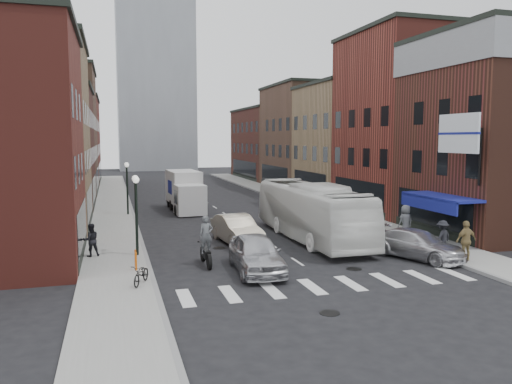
{
  "coord_description": "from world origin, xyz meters",
  "views": [
    {
      "loc": [
        -8.53,
        -21.14,
        5.95
      ],
      "look_at": [
        -0.9,
        5.1,
        3.0
      ],
      "focal_mm": 35.0,
      "sensor_mm": 36.0,
      "label": 1
    }
  ],
  "objects_px": {
    "sedan_left_near": "(256,253)",
    "curb_car": "(417,244)",
    "motorcycle_rider": "(206,242)",
    "ped_right_c": "(406,221)",
    "parked_bicycle": "(141,274)",
    "transit_bus": "(311,211)",
    "ped_right_b": "(466,241)",
    "bike_rack": "(136,260)",
    "streetlamp_far": "(127,178)",
    "ped_left_solo": "(91,240)",
    "box_truck": "(185,192)",
    "ped_right_a": "(442,237)",
    "sedan_left_far": "(237,229)",
    "streetlamp_near": "(136,200)",
    "billboard_sign": "(460,135)"
  },
  "relations": [
    {
      "from": "sedan_left_near",
      "to": "curb_car",
      "type": "height_order",
      "value": "sedan_left_near"
    },
    {
      "from": "motorcycle_rider",
      "to": "ped_right_c",
      "type": "height_order",
      "value": "motorcycle_rider"
    },
    {
      "from": "parked_bicycle",
      "to": "ped_right_c",
      "type": "relative_size",
      "value": 0.79
    },
    {
      "from": "transit_bus",
      "to": "ped_right_b",
      "type": "height_order",
      "value": "transit_bus"
    },
    {
      "from": "bike_rack",
      "to": "ped_right_c",
      "type": "height_order",
      "value": "ped_right_c"
    },
    {
      "from": "streetlamp_far",
      "to": "curb_car",
      "type": "relative_size",
      "value": 0.84
    },
    {
      "from": "bike_rack",
      "to": "ped_left_solo",
      "type": "relative_size",
      "value": 0.49
    },
    {
      "from": "ped_left_solo",
      "to": "ped_right_c",
      "type": "bearing_deg",
      "value": 165.27
    },
    {
      "from": "box_truck",
      "to": "ped_right_a",
      "type": "height_order",
      "value": "box_truck"
    },
    {
      "from": "bike_rack",
      "to": "parked_bicycle",
      "type": "distance_m",
      "value": 2.52
    },
    {
      "from": "sedan_left_far",
      "to": "sedan_left_near",
      "type": "bearing_deg",
      "value": -102.03
    },
    {
      "from": "streetlamp_near",
      "to": "bike_rack",
      "type": "relative_size",
      "value": 5.14
    },
    {
      "from": "streetlamp_near",
      "to": "motorcycle_rider",
      "type": "distance_m",
      "value": 4.31
    },
    {
      "from": "ped_left_solo",
      "to": "motorcycle_rider",
      "type": "bearing_deg",
      "value": 138.17
    },
    {
      "from": "streetlamp_far",
      "to": "box_truck",
      "type": "bearing_deg",
      "value": 18.05
    },
    {
      "from": "ped_right_b",
      "to": "ped_right_a",
      "type": "bearing_deg",
      "value": -89.99
    },
    {
      "from": "ped_right_a",
      "to": "ped_right_c",
      "type": "relative_size",
      "value": 0.86
    },
    {
      "from": "motorcycle_rider",
      "to": "parked_bicycle",
      "type": "height_order",
      "value": "motorcycle_rider"
    },
    {
      "from": "billboard_sign",
      "to": "ped_right_a",
      "type": "xyz_separation_m",
      "value": [
        -1.06,
        -0.37,
        -5.15
      ]
    },
    {
      "from": "transit_bus",
      "to": "bike_rack",
      "type": "bearing_deg",
      "value": -156.05
    },
    {
      "from": "transit_bus",
      "to": "parked_bicycle",
      "type": "distance_m",
      "value": 12.48
    },
    {
      "from": "ped_left_solo",
      "to": "streetlamp_near",
      "type": "bearing_deg",
      "value": 157.97
    },
    {
      "from": "streetlamp_far",
      "to": "bike_rack",
      "type": "height_order",
      "value": "streetlamp_far"
    },
    {
      "from": "curb_car",
      "to": "ped_right_c",
      "type": "height_order",
      "value": "ped_right_c"
    },
    {
      "from": "ped_left_solo",
      "to": "ped_right_c",
      "type": "distance_m",
      "value": 17.49
    },
    {
      "from": "bike_rack",
      "to": "ped_right_c",
      "type": "xyz_separation_m",
      "value": [
        15.49,
        2.7,
        0.57
      ]
    },
    {
      "from": "streetlamp_near",
      "to": "parked_bicycle",
      "type": "xyz_separation_m",
      "value": [
        -0.1,
        -5.21,
        -2.36
      ]
    },
    {
      "from": "ped_right_a",
      "to": "sedan_left_near",
      "type": "bearing_deg",
      "value": -17.58
    },
    {
      "from": "ped_left_solo",
      "to": "ped_right_c",
      "type": "xyz_separation_m",
      "value": [
        17.49,
        -0.32,
        0.16
      ]
    },
    {
      "from": "billboard_sign",
      "to": "streetlamp_far",
      "type": "xyz_separation_m",
      "value": [
        -15.99,
        17.5,
        -3.22
      ]
    },
    {
      "from": "motorcycle_rider",
      "to": "ped_right_a",
      "type": "relative_size",
      "value": 1.42
    },
    {
      "from": "parked_bicycle",
      "to": "ped_right_a",
      "type": "relative_size",
      "value": 0.92
    },
    {
      "from": "streetlamp_far",
      "to": "box_truck",
      "type": "distance_m",
      "value": 5.06
    },
    {
      "from": "box_truck",
      "to": "transit_bus",
      "type": "xyz_separation_m",
      "value": [
        5.46,
        -13.63,
        0.07
      ]
    },
    {
      "from": "bike_rack",
      "to": "ped_right_b",
      "type": "bearing_deg",
      "value": -10.6
    },
    {
      "from": "ped_right_a",
      "to": "ped_right_b",
      "type": "relative_size",
      "value": 0.87
    },
    {
      "from": "streetlamp_far",
      "to": "motorcycle_rider",
      "type": "distance_m",
      "value": 16.85
    },
    {
      "from": "streetlamp_far",
      "to": "ped_right_b",
      "type": "relative_size",
      "value": 2.14
    },
    {
      "from": "transit_bus",
      "to": "sedan_left_far",
      "type": "relative_size",
      "value": 2.48
    },
    {
      "from": "transit_bus",
      "to": "ped_right_c",
      "type": "xyz_separation_m",
      "value": [
        5.18,
        -1.88,
        -0.55
      ]
    },
    {
      "from": "box_truck",
      "to": "ped_right_b",
      "type": "xyz_separation_m",
      "value": [
        10.35,
        -21.06,
        -0.49
      ]
    },
    {
      "from": "streetlamp_far",
      "to": "sedan_left_near",
      "type": "distance_m",
      "value": 18.96
    },
    {
      "from": "box_truck",
      "to": "ped_right_b",
      "type": "height_order",
      "value": "box_truck"
    },
    {
      "from": "billboard_sign",
      "to": "ped_right_b",
      "type": "relative_size",
      "value": 1.93
    },
    {
      "from": "bike_rack",
      "to": "sedan_left_far",
      "type": "height_order",
      "value": "sedan_left_far"
    },
    {
      "from": "billboard_sign",
      "to": "ped_right_c",
      "type": "height_order",
      "value": "billboard_sign"
    },
    {
      "from": "bike_rack",
      "to": "motorcycle_rider",
      "type": "bearing_deg",
      "value": 4.02
    },
    {
      "from": "ped_left_solo",
      "to": "sedan_left_near",
      "type": "bearing_deg",
      "value": 134.17
    },
    {
      "from": "bike_rack",
      "to": "box_truck",
      "type": "relative_size",
      "value": 0.11
    },
    {
      "from": "box_truck",
      "to": "sedan_left_near",
      "type": "relative_size",
      "value": 1.53
    }
  ]
}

